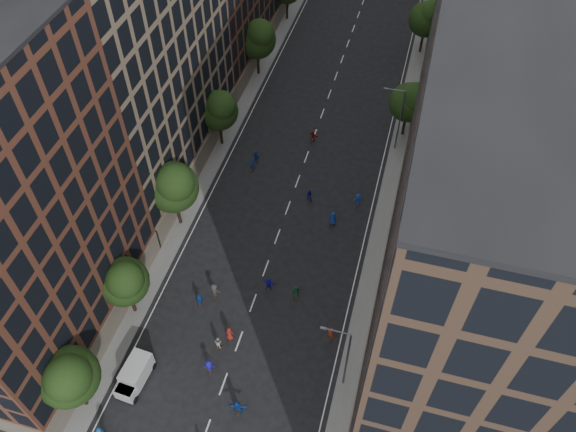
% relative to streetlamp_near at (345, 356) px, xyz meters
% --- Properties ---
extents(ground, '(240.00, 240.00, 0.00)m').
position_rel_streetlamp_near_xyz_m(ground, '(-10.37, 28.00, -5.17)').
color(ground, black).
rests_on(ground, ground).
extents(sidewalk_left, '(4.00, 105.00, 0.15)m').
position_rel_streetlamp_near_xyz_m(sidewalk_left, '(-22.37, 35.50, -5.09)').
color(sidewalk_left, slate).
rests_on(sidewalk_left, ground).
extents(sidewalk_right, '(4.00, 105.00, 0.15)m').
position_rel_streetlamp_near_xyz_m(sidewalk_right, '(1.63, 35.50, -5.09)').
color(sidewalk_right, slate).
rests_on(sidewalk_right, ground).
extents(bldg_left_b, '(14.00, 26.00, 34.00)m').
position_rel_streetlamp_near_xyz_m(bldg_left_b, '(-29.37, 23.00, 11.83)').
color(bldg_left_b, '#846E56').
rests_on(bldg_left_b, ground).
extents(bldg_right_a, '(14.00, 30.00, 36.00)m').
position_rel_streetlamp_near_xyz_m(bldg_right_a, '(8.63, 3.00, 12.83)').
color(bldg_right_a, '#473326').
rests_on(bldg_right_a, ground).
extents(bldg_right_b, '(14.00, 28.00, 33.00)m').
position_rel_streetlamp_near_xyz_m(bldg_right_b, '(8.63, 32.00, 11.33)').
color(bldg_right_b, '#675E55').
rests_on(bldg_right_b, ground).
extents(tree_left_0, '(5.20, 5.20, 8.83)m').
position_rel_streetlamp_near_xyz_m(tree_left_0, '(-21.38, -8.15, 0.79)').
color(tree_left_0, black).
rests_on(tree_left_0, ground).
extents(tree_left_1, '(4.80, 4.80, 8.21)m').
position_rel_streetlamp_near_xyz_m(tree_left_1, '(-21.39, 1.86, 0.38)').
color(tree_left_1, black).
rests_on(tree_left_1, ground).
extents(tree_left_2, '(5.60, 5.60, 9.45)m').
position_rel_streetlamp_near_xyz_m(tree_left_2, '(-21.36, 13.83, 1.19)').
color(tree_left_2, black).
rests_on(tree_left_2, ground).
extents(tree_left_3, '(5.00, 5.00, 8.58)m').
position_rel_streetlamp_near_xyz_m(tree_left_3, '(-21.38, 27.85, 0.65)').
color(tree_left_3, black).
rests_on(tree_left_3, ground).
extents(tree_left_4, '(5.40, 5.40, 9.08)m').
position_rel_streetlamp_near_xyz_m(tree_left_4, '(-21.37, 43.84, 0.93)').
color(tree_left_4, black).
rests_on(tree_left_4, ground).
extents(tree_right_a, '(5.00, 5.00, 8.39)m').
position_rel_streetlamp_near_xyz_m(tree_right_a, '(1.02, 35.85, 0.46)').
color(tree_right_a, black).
rests_on(tree_right_a, ground).
extents(tree_right_b, '(5.20, 5.20, 8.83)m').
position_rel_streetlamp_near_xyz_m(tree_right_b, '(1.02, 55.85, 0.79)').
color(tree_right_b, black).
rests_on(tree_right_b, ground).
extents(streetlamp_near, '(2.64, 0.22, 9.06)m').
position_rel_streetlamp_near_xyz_m(streetlamp_near, '(0.00, 0.00, 0.00)').
color(streetlamp_near, '#595B60').
rests_on(streetlamp_near, ground).
extents(streetlamp_far, '(2.64, 0.22, 9.06)m').
position_rel_streetlamp_near_xyz_m(streetlamp_far, '(0.00, 33.00, 0.00)').
color(streetlamp_far, '#595B60').
rests_on(streetlamp_far, ground).
extents(cargo_van, '(2.30, 4.39, 2.27)m').
position_rel_streetlamp_near_xyz_m(cargo_van, '(-18.16, -4.81, -3.97)').
color(cargo_van, silver).
rests_on(cargo_van, ground).
extents(skater_3, '(1.21, 0.91, 1.66)m').
position_rel_streetlamp_near_xyz_m(skater_3, '(-11.99, -2.08, -4.34)').
color(skater_3, '#1D15B2').
rests_on(skater_3, ground).
extents(skater_4, '(1.03, 0.63, 1.64)m').
position_rel_streetlamp_near_xyz_m(skater_4, '(-15.52, 4.46, -4.35)').
color(skater_4, '#1544AE').
rests_on(skater_4, ground).
extents(skater_5, '(1.83, 0.85, 1.89)m').
position_rel_streetlamp_near_xyz_m(skater_5, '(-8.19, -5.09, -4.22)').
color(skater_5, '#1442A8').
rests_on(skater_5, ground).
extents(skater_6, '(0.94, 0.71, 1.73)m').
position_rel_streetlamp_near_xyz_m(skater_6, '(-11.29, 1.58, -4.30)').
color(skater_6, '#A3251B').
rests_on(skater_6, ground).
extents(skater_7, '(0.68, 0.47, 1.78)m').
position_rel_streetlamp_near_xyz_m(skater_7, '(-1.87, 4.16, -4.28)').
color(skater_7, '#A4301B').
rests_on(skater_7, ground).
extents(skater_8, '(0.84, 0.72, 1.52)m').
position_rel_streetlamp_near_xyz_m(skater_8, '(-12.06, 0.47, -4.41)').
color(skater_8, '#B8B8B4').
rests_on(skater_8, ground).
extents(skater_9, '(1.18, 0.70, 1.81)m').
position_rel_streetlamp_near_xyz_m(skater_9, '(-14.38, 5.84, -4.27)').
color(skater_9, '#38393D').
rests_on(skater_9, ground).
extents(skater_10, '(1.10, 0.73, 1.73)m').
position_rel_streetlamp_near_xyz_m(skater_10, '(-6.32, 7.86, -4.30)').
color(skater_10, '#1D633B').
rests_on(skater_10, ground).
extents(skater_11, '(1.52, 0.57, 1.61)m').
position_rel_streetlamp_near_xyz_m(skater_11, '(-9.28, 8.15, -4.36)').
color(skater_11, '#1A16B5').
rests_on(skater_11, ground).
extents(skater_12, '(0.93, 0.63, 1.87)m').
position_rel_streetlamp_near_xyz_m(skater_12, '(-4.79, 18.47, -4.24)').
color(skater_12, '#13339B').
rests_on(skater_12, ground).
extents(skater_13, '(0.65, 0.47, 1.65)m').
position_rel_streetlamp_near_xyz_m(skater_13, '(-16.29, 24.45, -4.34)').
color(skater_13, '#13319D').
rests_on(skater_13, ground).
extents(skater_14, '(0.82, 0.64, 1.65)m').
position_rel_streetlamp_near_xyz_m(skater_14, '(-8.26, 21.26, -4.34)').
color(skater_14, '#17118E').
rests_on(skater_14, ground).
extents(skater_15, '(1.10, 0.68, 1.64)m').
position_rel_streetlamp_near_xyz_m(skater_15, '(-2.58, 22.14, -4.35)').
color(skater_15, '#1535AD').
rests_on(skater_15, ground).
extents(skater_16, '(1.16, 0.74, 1.83)m').
position_rel_streetlamp_near_xyz_m(skater_16, '(-16.16, 25.71, -4.25)').
color(skater_16, '#1447A8').
rests_on(skater_16, ground).
extents(skater_17, '(1.54, 0.96, 1.58)m').
position_rel_streetlamp_near_xyz_m(skater_17, '(-10.31, 31.75, -4.38)').
color(skater_17, maroon).
rests_on(skater_17, ground).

